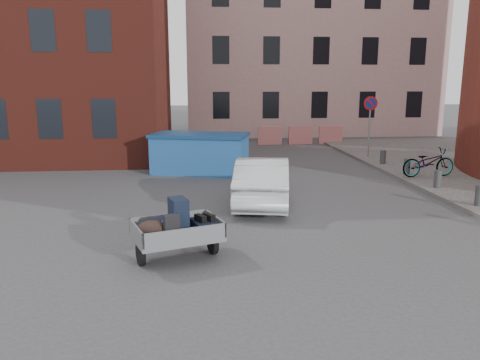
{
  "coord_description": "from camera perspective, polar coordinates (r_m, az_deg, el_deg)",
  "views": [
    {
      "loc": [
        -1.48,
        -10.28,
        3.36
      ],
      "look_at": [
        -0.49,
        0.46,
        1.1
      ],
      "focal_mm": 35.0,
      "sensor_mm": 36.0,
      "label": 1
    }
  ],
  "objects": [
    {
      "name": "bicycle",
      "position": [
        17.57,
        21.98,
        2.02
      ],
      "size": [
        1.98,
        0.86,
        1.01
      ],
      "primitive_type": "imported",
      "rotation": [
        0.0,
        0.0,
        1.67
      ],
      "color": "black",
      "rests_on": "sidewalk"
    },
    {
      "name": "silver_car",
      "position": [
        13.11,
        2.76,
        -0.05
      ],
      "size": [
        2.07,
        4.22,
        1.33
      ],
      "primitive_type": "imported",
      "rotation": [
        0.0,
        0.0,
        2.97
      ],
      "color": "#B7BABF",
      "rests_on": "ground"
    },
    {
      "name": "barriers",
      "position": [
        26.07,
        7.38,
        5.44
      ],
      "size": [
        4.7,
        0.18,
        1.0
      ],
      "color": "red",
      "rests_on": "ground"
    },
    {
      "name": "bollards",
      "position": [
        15.87,
        22.97,
        0.12
      ],
      "size": [
        0.22,
        9.02,
        0.55
      ],
      "color": "#3A3A3D",
      "rests_on": "sidewalk"
    },
    {
      "name": "building_pink",
      "position": [
        33.34,
        8.13,
        18.0
      ],
      "size": [
        16.0,
        8.0,
        14.0
      ],
      "primitive_type": "cube",
      "color": "#C49997",
      "rests_on": "ground"
    },
    {
      "name": "dumpster",
      "position": [
        17.69,
        -4.87,
        3.3
      ],
      "size": [
        3.9,
        2.71,
        1.48
      ],
      "rotation": [
        0.0,
        0.0,
        -0.27
      ],
      "color": "#205498",
      "rests_on": "ground"
    },
    {
      "name": "building_brick",
      "position": [
        24.73,
        -24.35,
        19.3
      ],
      "size": [
        12.0,
        10.0,
        14.0
      ],
      "primitive_type": "cube",
      "color": "#591E16",
      "rests_on": "ground"
    },
    {
      "name": "trailer",
      "position": [
        9.05,
        -7.73,
        -5.98
      ],
      "size": [
        1.87,
        1.98,
        1.2
      ],
      "rotation": [
        0.0,
        0.0,
        0.34
      ],
      "color": "black",
      "rests_on": "ground"
    },
    {
      "name": "ground",
      "position": [
        10.92,
        2.8,
        -6.11
      ],
      "size": [
        120.0,
        120.0,
        0.0
      ],
      "primitive_type": "plane",
      "color": "#38383A",
      "rests_on": "ground"
    },
    {
      "name": "no_parking_sign",
      "position": [
        21.18,
        15.58,
        7.77
      ],
      "size": [
        0.6,
        0.09,
        2.65
      ],
      "color": "gray",
      "rests_on": "sidewalk"
    }
  ]
}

